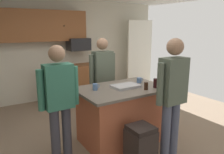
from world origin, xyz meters
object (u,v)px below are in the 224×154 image
object	(u,v)px
glass_pilsner	(146,86)
trash_bin	(141,147)
microwave_over_range	(78,44)
person_guest_left	(172,91)
tumbler_amber	(156,83)
kitchen_island	(121,114)
person_elder_center	(103,75)
mug_ceramic_white	(95,87)
mug_blue_stoneware	(139,80)
serving_tray	(126,86)
person_guest_right	(59,97)

from	to	relation	value
glass_pilsner	trash_bin	bearing A→B (deg)	-135.00
microwave_over_range	person_guest_left	bearing A→B (deg)	-91.45
tumbler_amber	trash_bin	xyz separation A→B (m)	(-0.68, -0.48, -0.70)
kitchen_island	tumbler_amber	bearing A→B (deg)	-31.26
person_elder_center	tumbler_amber	distance (m)	1.17
person_guest_left	glass_pilsner	world-z (taller)	person_guest_left
glass_pilsner	trash_bin	xyz separation A→B (m)	(-0.47, -0.47, -0.69)
mug_ceramic_white	trash_bin	distance (m)	1.13
tumbler_amber	mug_blue_stoneware	world-z (taller)	tumbler_amber
glass_pilsner	tumbler_amber	bearing A→B (deg)	2.75
tumbler_amber	kitchen_island	bearing A→B (deg)	148.74
microwave_over_range	serving_tray	bearing A→B (deg)	-97.05
glass_pilsner	trash_bin	world-z (taller)	glass_pilsner
serving_tray	mug_ceramic_white	bearing A→B (deg)	166.27
mug_ceramic_white	person_guest_left	bearing A→B (deg)	-51.09
serving_tray	trash_bin	size ratio (longest dim) A/B	0.72
person_guest_right	tumbler_amber	size ratio (longest dim) A/B	11.01
person_guest_right	tumbler_amber	bearing A→B (deg)	-11.29
tumbler_amber	mug_blue_stoneware	xyz separation A→B (m)	(-0.02, 0.40, -0.03)
person_guest_right	trash_bin	world-z (taller)	person_guest_right
microwave_over_range	trash_bin	world-z (taller)	microwave_over_range
tumbler_amber	serving_tray	xyz separation A→B (m)	(-0.40, 0.27, -0.05)
mug_blue_stoneware	serving_tray	bearing A→B (deg)	-162.34
microwave_over_range	mug_blue_stoneware	xyz separation A→B (m)	(0.06, -2.49, -0.48)
person_elder_center	glass_pilsner	xyz separation A→B (m)	(0.15, -1.13, 0.01)
person_guest_right	person_guest_left	xyz separation A→B (m)	(1.37, -0.76, 0.06)
mug_blue_stoneware	person_elder_center	bearing A→B (deg)	115.27
serving_tray	mug_blue_stoneware	bearing A→B (deg)	17.66
person_guest_right	person_guest_left	distance (m)	1.56
kitchen_island	mug_ceramic_white	xyz separation A→B (m)	(-0.43, 0.11, 0.51)
person_guest_left	mug_blue_stoneware	bearing A→B (deg)	-30.09
person_guest_right	person_guest_left	size ratio (longest dim) A/B	0.95
trash_bin	mug_blue_stoneware	bearing A→B (deg)	52.91
person_elder_center	serving_tray	bearing A→B (deg)	4.63
microwave_over_range	person_guest_right	distance (m)	3.06
person_elder_center	person_guest_right	size ratio (longest dim) A/B	1.02
person_elder_center	serving_tray	world-z (taller)	person_elder_center
tumbler_amber	person_guest_left	bearing A→B (deg)	-107.91
tumbler_amber	trash_bin	world-z (taller)	tumbler_amber
person_guest_right	trash_bin	distance (m)	1.30
kitchen_island	mug_blue_stoneware	xyz separation A→B (m)	(0.45, 0.11, 0.50)
person_guest_left	glass_pilsner	xyz separation A→B (m)	(-0.04, 0.50, -0.03)
mug_ceramic_white	trash_bin	xyz separation A→B (m)	(0.22, -0.87, -0.68)
trash_bin	person_guest_left	bearing A→B (deg)	-3.94
tumbler_amber	serving_tray	bearing A→B (deg)	145.92
mug_blue_stoneware	glass_pilsner	bearing A→B (deg)	-115.35
person_elder_center	person_guest_right	bearing A→B (deg)	-45.68
microwave_over_range	serving_tray	xyz separation A→B (m)	(-0.32, -2.61, -0.50)
mug_ceramic_white	glass_pilsner	distance (m)	0.80
person_guest_left	trash_bin	bearing A→B (deg)	65.27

